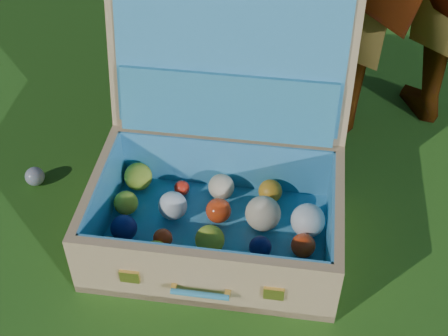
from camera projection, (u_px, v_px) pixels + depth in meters
ground at (208, 240)px, 1.78m from camera, size 60.00×60.00×0.00m
stray_ball at (35, 176)px, 1.93m from camera, size 0.06×0.06×0.06m
suitcase at (220, 171)px, 1.73m from camera, size 0.75×0.68×0.65m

